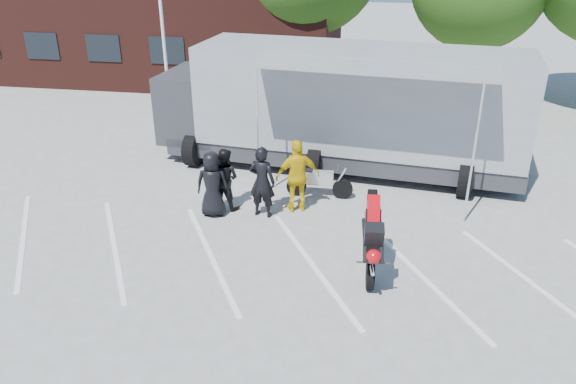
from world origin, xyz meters
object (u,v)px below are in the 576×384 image
(stunt_bike_rider, at_px, (368,270))
(spectator_hivis, at_px, (298,176))
(transporter_truck, at_px, (340,167))
(spectator_leather_b, at_px, (262,182))
(spectator_leather_a, at_px, (212,184))
(spectator_leather_c, at_px, (225,179))
(parked_motorcycle, at_px, (319,197))

(stunt_bike_rider, bearing_deg, spectator_hivis, 122.90)
(transporter_truck, xyz_separation_m, spectator_leather_b, (-1.75, -3.65, 0.97))
(spectator_leather_a, bearing_deg, spectator_leather_b, -177.84)
(spectator_leather_c, bearing_deg, spectator_leather_b, -179.85)
(spectator_leather_a, xyz_separation_m, spectator_hivis, (2.15, 0.62, 0.12))
(parked_motorcycle, relative_size, spectator_leather_b, 0.99)
(transporter_truck, relative_size, parked_motorcycle, 6.21)
(transporter_truck, height_order, spectator_leather_b, spectator_leather_b)
(stunt_bike_rider, bearing_deg, spectator_leather_c, 143.55)
(transporter_truck, distance_m, spectator_leather_b, 4.16)
(spectator_hivis, bearing_deg, stunt_bike_rider, 105.41)
(spectator_leather_b, relative_size, spectator_hivis, 0.97)
(spectator_leather_c, bearing_deg, spectator_leather_a, 81.89)
(parked_motorcycle, relative_size, stunt_bike_rider, 0.90)
(parked_motorcycle, height_order, spectator_leather_b, spectator_leather_b)
(parked_motorcycle, relative_size, spectator_leather_c, 1.12)
(transporter_truck, bearing_deg, spectator_leather_b, -109.28)
(parked_motorcycle, distance_m, stunt_bike_rider, 3.88)
(spectator_hivis, bearing_deg, transporter_truck, -127.29)
(transporter_truck, relative_size, spectator_hivis, 5.91)
(stunt_bike_rider, relative_size, spectator_leather_b, 1.10)
(spectator_hivis, bearing_deg, spectator_leather_c, -17.31)
(spectator_leather_c, xyz_separation_m, spectator_hivis, (1.95, 0.16, 0.15))
(spectator_leather_a, height_order, spectator_leather_b, spectator_leather_b)
(stunt_bike_rider, distance_m, spectator_hivis, 3.46)
(transporter_truck, distance_m, parked_motorcycle, 2.32)
(spectator_leather_a, distance_m, spectator_leather_c, 0.50)
(transporter_truck, bearing_deg, spectator_hivis, -99.09)
(parked_motorcycle, relative_size, spectator_leather_a, 1.08)
(transporter_truck, distance_m, spectator_leather_c, 4.48)
(stunt_bike_rider, relative_size, spectator_leather_a, 1.20)
(spectator_leather_b, bearing_deg, parked_motorcycle, -124.98)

